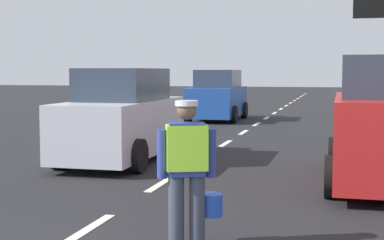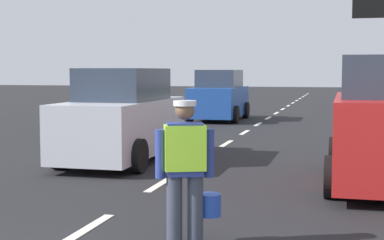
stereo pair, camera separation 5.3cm
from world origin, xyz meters
TOP-DOWN VIEW (x-y plane):
  - ground_plane at (0.00, 21.00)m, footprint 96.00×96.00m
  - lane_center_line at (0.00, 25.20)m, footprint 0.14×46.40m
  - road_worker at (1.41, 2.30)m, footprint 0.69×0.54m
  - car_oncoming_lead at (-1.61, 8.06)m, footprint 1.91×4.28m
  - car_oncoming_second at (-1.81, 19.20)m, footprint 2.01×4.00m

SIDE VIEW (x-z plane):
  - ground_plane at x=0.00m, z-range 0.00..0.00m
  - lane_center_line at x=0.00m, z-range 0.00..0.01m
  - road_worker at x=1.41m, z-range 0.10..1.77m
  - car_oncoming_second at x=-1.81m, z-range -0.07..1.96m
  - car_oncoming_lead at x=-1.61m, z-range -0.07..1.98m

